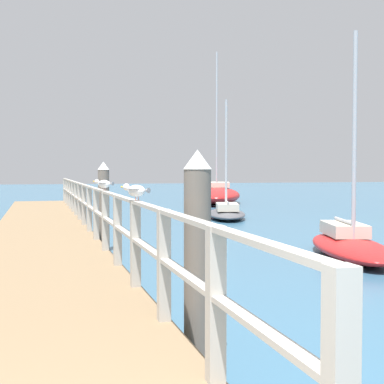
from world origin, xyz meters
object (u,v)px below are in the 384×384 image
at_px(dock_piling_near, 197,258).
at_px(dock_piling_far, 104,206).
at_px(seagull_foreground, 136,190).
at_px(seagull_background, 104,184).
at_px(boat_3, 217,194).
at_px(boat_2, 350,244).
at_px(boat_4, 226,212).

xyz_separation_m(dock_piling_near, dock_piling_far, (0.00, 8.37, 0.00)).
relative_size(seagull_foreground, seagull_background, 1.09).
distance_m(seagull_foreground, boat_3, 26.75).
bearing_deg(dock_piling_far, seagull_foreground, -93.19).
bearing_deg(dock_piling_near, dock_piling_far, 90.00).
xyz_separation_m(seagull_foreground, boat_3, (9.36, 25.02, -1.24)).
bearing_deg(seagull_background, boat_3, 22.71).
distance_m(seagull_background, boat_2, 6.08).
bearing_deg(dock_piling_far, seagull_background, -96.42).
bearing_deg(dock_piling_far, boat_2, -24.60).
distance_m(dock_piling_near, boat_4, 17.38).
bearing_deg(boat_2, boat_3, -83.85).
relative_size(boat_2, boat_4, 1.03).
distance_m(dock_piling_near, boat_2, 8.05).
distance_m(dock_piling_near, dock_piling_far, 8.37).
xyz_separation_m(dock_piling_far, seagull_background, (-0.39, -3.43, 0.65)).
bearing_deg(boat_2, dock_piling_near, 63.12).
relative_size(dock_piling_far, boat_3, 0.25).
height_order(seagull_foreground, boat_2, boat_2).
relative_size(boat_2, boat_3, 0.57).
distance_m(dock_piling_near, boat_3, 27.96).
height_order(boat_3, boat_4, boat_3).
bearing_deg(seagull_foreground, boat_4, 29.79).
bearing_deg(boat_4, seagull_foreground, -97.76).
height_order(dock_piling_near, dock_piling_far, same).
xyz_separation_m(boat_2, boat_3, (3.54, 20.59, 0.23)).
bearing_deg(boat_4, dock_piling_far, -111.70).
xyz_separation_m(dock_piling_near, seagull_foreground, (-0.39, 1.45, 0.65)).
relative_size(dock_piling_near, boat_2, 0.43).
xyz_separation_m(seagull_background, boat_4, (6.42, 11.33, -1.51)).
height_order(seagull_background, boat_2, boat_2).
bearing_deg(boat_3, boat_4, 92.37).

